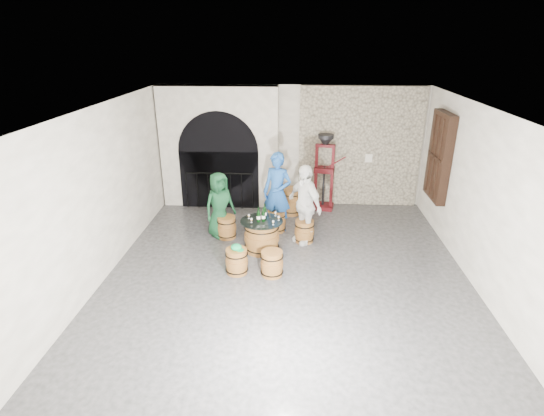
# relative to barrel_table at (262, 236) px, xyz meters

# --- Properties ---
(ground) EXTENTS (8.00, 8.00, 0.00)m
(ground) POSITION_rel_barrel_table_xyz_m (0.57, -1.03, -0.35)
(ground) COLOR #2A2A2C
(ground) RESTS_ON ground
(wall_back) EXTENTS (8.00, 0.00, 8.00)m
(wall_back) POSITION_rel_barrel_table_xyz_m (0.57, 2.97, 1.25)
(wall_back) COLOR silver
(wall_back) RESTS_ON ground
(wall_front) EXTENTS (8.00, 0.00, 8.00)m
(wall_front) POSITION_rel_barrel_table_xyz_m (0.57, -5.03, 1.25)
(wall_front) COLOR silver
(wall_front) RESTS_ON ground
(wall_left) EXTENTS (0.00, 8.00, 8.00)m
(wall_left) POSITION_rel_barrel_table_xyz_m (-2.93, -1.03, 1.25)
(wall_left) COLOR silver
(wall_left) RESTS_ON ground
(wall_right) EXTENTS (0.00, 8.00, 8.00)m
(wall_right) POSITION_rel_barrel_table_xyz_m (4.07, -1.03, 1.25)
(wall_right) COLOR silver
(wall_right) RESTS_ON ground
(ceiling) EXTENTS (8.00, 8.00, 0.00)m
(ceiling) POSITION_rel_barrel_table_xyz_m (0.57, -1.03, 2.85)
(ceiling) COLOR beige
(ceiling) RESTS_ON wall_back
(stone_facing_panel) EXTENTS (3.20, 0.12, 3.18)m
(stone_facing_panel) POSITION_rel_barrel_table_xyz_m (2.37, 2.91, 1.25)
(stone_facing_panel) COLOR #B2A88E
(stone_facing_panel) RESTS_ON ground
(arched_opening) EXTENTS (3.10, 0.60, 3.19)m
(arched_opening) POSITION_rel_barrel_table_xyz_m (-1.33, 2.71, 1.23)
(arched_opening) COLOR silver
(arched_opening) RESTS_ON ground
(shuttered_window) EXTENTS (0.23, 1.10, 2.00)m
(shuttered_window) POSITION_rel_barrel_table_xyz_m (3.95, 1.37, 1.45)
(shuttered_window) COLOR black
(shuttered_window) RESTS_ON wall_right
(barrel_table) EXTENTS (0.91, 0.91, 0.71)m
(barrel_table) POSITION_rel_barrel_table_xyz_m (0.00, 0.00, 0.00)
(barrel_table) COLOR #915C29
(barrel_table) RESTS_ON ground
(barrel_stool_left) EXTENTS (0.45, 0.45, 0.51)m
(barrel_stool_left) POSITION_rel_barrel_table_xyz_m (-0.86, 0.60, -0.10)
(barrel_stool_left) COLOR #915C29
(barrel_stool_left) RESTS_ON ground
(barrel_stool_far) EXTENTS (0.45, 0.45, 0.51)m
(barrel_stool_far) POSITION_rel_barrel_table_xyz_m (0.27, 1.01, -0.10)
(barrel_stool_far) COLOR #915C29
(barrel_stool_far) RESTS_ON ground
(barrel_stool_right) EXTENTS (0.45, 0.45, 0.51)m
(barrel_stool_right) POSITION_rel_barrel_table_xyz_m (0.92, 0.50, -0.10)
(barrel_stool_right) COLOR #915C29
(barrel_stool_right) RESTS_ON ground
(barrel_stool_near_right) EXTENTS (0.45, 0.45, 0.51)m
(barrel_stool_near_right) POSITION_rel_barrel_table_xyz_m (0.28, -1.01, -0.10)
(barrel_stool_near_right) COLOR #915C29
(barrel_stool_near_right) RESTS_ON ground
(barrel_stool_near_left) EXTENTS (0.45, 0.45, 0.51)m
(barrel_stool_near_left) POSITION_rel_barrel_table_xyz_m (-0.41, -0.96, -0.10)
(barrel_stool_near_left) COLOR #915C29
(barrel_stool_near_left) RESTS_ON ground
(green_cap) EXTENTS (0.26, 0.21, 0.12)m
(green_cap) POSITION_rel_barrel_table_xyz_m (-0.41, -0.97, 0.21)
(green_cap) COLOR #0C8E49
(green_cap) RESTS_ON barrel_stool_near_left
(person_green) EXTENTS (0.88, 0.86, 1.53)m
(person_green) POSITION_rel_barrel_table_xyz_m (-1.02, 0.71, 0.41)
(person_green) COLOR #103B20
(person_green) RESTS_ON ground
(person_blue) EXTENTS (0.82, 0.68, 1.91)m
(person_blue) POSITION_rel_barrel_table_xyz_m (0.28, 1.07, 0.61)
(person_blue) COLOR #1A4A94
(person_blue) RESTS_ON ground
(person_white) EXTENTS (1.00, 1.11, 1.81)m
(person_white) POSITION_rel_barrel_table_xyz_m (0.91, 0.49, 0.56)
(person_white) COLOR white
(person_white) RESTS_ON ground
(wine_bottle_left) EXTENTS (0.08, 0.08, 0.32)m
(wine_bottle_left) POSITION_rel_barrel_table_xyz_m (-0.06, -0.06, 0.49)
(wine_bottle_left) COLOR black
(wine_bottle_left) RESTS_ON barrel_table
(wine_bottle_center) EXTENTS (0.08, 0.08, 0.32)m
(wine_bottle_center) POSITION_rel_barrel_table_xyz_m (0.04, -0.03, 0.49)
(wine_bottle_center) COLOR black
(wine_bottle_center) RESTS_ON barrel_table
(wine_bottle_right) EXTENTS (0.08, 0.08, 0.32)m
(wine_bottle_right) POSITION_rel_barrel_table_xyz_m (0.06, 0.16, 0.49)
(wine_bottle_right) COLOR black
(wine_bottle_right) RESTS_ON barrel_table
(tasting_glass_a) EXTENTS (0.05, 0.05, 0.10)m
(tasting_glass_a) POSITION_rel_barrel_table_xyz_m (-0.20, -0.10, 0.41)
(tasting_glass_a) COLOR #BC7D24
(tasting_glass_a) RESTS_ON barrel_table
(tasting_glass_b) EXTENTS (0.05, 0.05, 0.10)m
(tasting_glass_b) POSITION_rel_barrel_table_xyz_m (0.36, 0.04, 0.41)
(tasting_glass_b) COLOR #BC7D24
(tasting_glass_b) RESTS_ON barrel_table
(tasting_glass_c) EXTENTS (0.05, 0.05, 0.10)m
(tasting_glass_c) POSITION_rel_barrel_table_xyz_m (-0.07, 0.23, 0.41)
(tasting_glass_c) COLOR #BC7D24
(tasting_glass_c) RESTS_ON barrel_table
(tasting_glass_d) EXTENTS (0.05, 0.05, 0.10)m
(tasting_glass_d) POSITION_rel_barrel_table_xyz_m (0.28, 0.28, 0.41)
(tasting_glass_d) COLOR #BC7D24
(tasting_glass_d) RESTS_ON barrel_table
(tasting_glass_e) EXTENTS (0.05, 0.05, 0.10)m
(tasting_glass_e) POSITION_rel_barrel_table_xyz_m (0.26, -0.20, 0.41)
(tasting_glass_e) COLOR #BC7D24
(tasting_glass_e) RESTS_ON barrel_table
(tasting_glass_f) EXTENTS (0.05, 0.05, 0.10)m
(tasting_glass_f) POSITION_rel_barrel_table_xyz_m (-0.28, 0.10, 0.41)
(tasting_glass_f) COLOR #BC7D24
(tasting_glass_f) RESTS_ON barrel_table
(side_barrel) EXTENTS (0.52, 0.52, 0.70)m
(side_barrel) POSITION_rel_barrel_table_xyz_m (0.61, 2.11, -0.00)
(side_barrel) COLOR #915C29
(side_barrel) RESTS_ON ground
(corking_press) EXTENTS (0.85, 0.55, 2.02)m
(corking_press) POSITION_rel_barrel_table_xyz_m (1.45, 2.54, 0.83)
(corking_press) COLOR #550E14
(corking_press) RESTS_ON ground
(control_box) EXTENTS (0.18, 0.10, 0.22)m
(control_box) POSITION_rel_barrel_table_xyz_m (2.62, 2.83, 1.00)
(control_box) COLOR silver
(control_box) RESTS_ON wall_back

